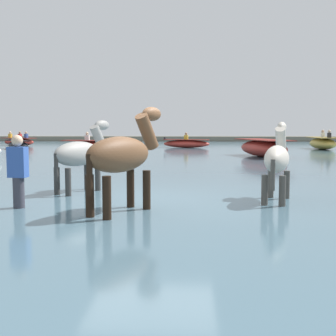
{
  "coord_description": "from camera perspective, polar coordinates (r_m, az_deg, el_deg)",
  "views": [
    {
      "loc": [
        0.68,
        -8.48,
        1.78
      ],
      "look_at": [
        0.25,
        1.52,
        0.83
      ],
      "focal_mm": 47.05,
      "sensor_mm": 36.0,
      "label": 1
    }
  ],
  "objects": [
    {
      "name": "ground_plane",
      "position": [
        8.69,
        -2.09,
        -6.4
      ],
      "size": [
        120.0,
        120.0,
        0.0
      ],
      "primitive_type": "plane",
      "color": "#666051"
    },
    {
      "name": "water_surface",
      "position": [
        18.56,
        0.37,
        0.41
      ],
      "size": [
        90.0,
        90.0,
        0.33
      ],
      "primitive_type": "cube",
      "color": "#476675",
      "rests_on": "ground"
    },
    {
      "name": "horse_lead_bay",
      "position": [
        7.41,
        -5.94,
        1.38
      ],
      "size": [
        1.31,
        1.85,
        2.13
      ],
      "color": "brown",
      "rests_on": "ground"
    },
    {
      "name": "horse_trailing_pinto",
      "position": [
        8.75,
        13.96,
        0.86
      ],
      "size": [
        0.82,
        1.72,
        1.87
      ],
      "color": "beige",
      "rests_on": "ground"
    },
    {
      "name": "horse_flank_grey",
      "position": [
        9.86,
        -11.34,
        1.57
      ],
      "size": [
        1.13,
        1.69,
        1.92
      ],
      "color": "gray",
      "rests_on": "ground"
    },
    {
      "name": "boat_near_port",
      "position": [
        21.69,
        12.22,
        2.55
      ],
      "size": [
        2.53,
        4.26,
        0.83
      ],
      "color": "#BC382D",
      "rests_on": "water_surface"
    },
    {
      "name": "boat_far_offshore",
      "position": [
        30.14,
        2.39,
        3.19
      ],
      "size": [
        3.32,
        1.6,
        1.05
      ],
      "color": "#BC382D",
      "rests_on": "water_surface"
    },
    {
      "name": "boat_distant_east",
      "position": [
        29.74,
        19.4,
        3.05
      ],
      "size": [
        1.32,
        3.58,
        1.24
      ],
      "color": "gold",
      "rests_on": "water_surface"
    },
    {
      "name": "boat_mid_channel",
      "position": [
        26.07,
        -10.44,
        2.85
      ],
      "size": [
        3.11,
        1.58,
        1.13
      ],
      "color": "#BC382D",
      "rests_on": "water_surface"
    },
    {
      "name": "boat_near_starboard",
      "position": [
        29.75,
        -18.85,
        2.86
      ],
      "size": [
        2.58,
        3.06,
        0.56
      ],
      "color": "black",
      "rests_on": "water_surface"
    },
    {
      "name": "boat_mid_outer",
      "position": [
        35.02,
        -18.76,
        3.26
      ],
      "size": [
        2.99,
        2.11,
        1.08
      ],
      "color": "#BC382D",
      "rests_on": "water_surface"
    },
    {
      "name": "person_spectator_far",
      "position": [
        8.24,
        -18.83,
        -1.23
      ],
      "size": [
        0.34,
        0.23,
        1.63
      ],
      "color": "#383842",
      "rests_on": "ground"
    },
    {
      "name": "far_shoreline",
      "position": [
        44.07,
        1.6,
        3.61
      ],
      "size": [
        80.0,
        2.4,
        0.81
      ],
      "primitive_type": "cube",
      "color": "#706B5B",
      "rests_on": "ground"
    }
  ]
}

